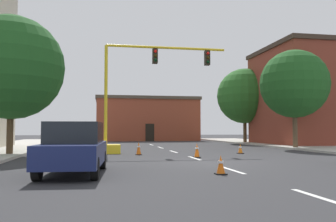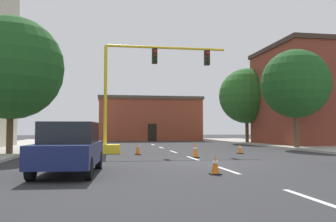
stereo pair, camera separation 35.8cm
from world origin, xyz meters
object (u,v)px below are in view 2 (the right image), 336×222
object	(u,v)px
traffic_cone_roadside_a	(138,148)
tree_right_far	(247,96)
tree_left_near	(11,68)
tree_right_mid	(295,84)
sedan_navy_near_left	(69,147)
traffic_cone_roadside_c	(195,150)
traffic_cone_roadside_d	(215,165)
traffic_signal_gantry	(123,118)
traffic_cone_roadside_b	(240,149)

from	to	relation	value
traffic_cone_roadside_a	tree_right_far	bearing A→B (deg)	49.67
tree_left_near	tree_right_mid	bearing A→B (deg)	10.77
sedan_navy_near_left	traffic_cone_roadside_c	world-z (taller)	sedan_navy_near_left
tree_left_near	traffic_cone_roadside_d	bearing A→B (deg)	-47.91
traffic_signal_gantry	traffic_cone_roadside_d	bearing A→B (deg)	-76.82
traffic_cone_roadside_c	tree_right_mid	bearing A→B (deg)	34.64
tree_right_mid	traffic_cone_roadside_a	xyz separation A→B (m)	(-12.29, -3.99, -4.58)
tree_right_far	traffic_cone_roadside_c	xyz separation A→B (m)	(-10.05, -17.73, -4.68)
traffic_signal_gantry	tree_right_far	distance (m)	19.64
tree_left_near	traffic_cone_roadside_b	distance (m)	14.27
tree_right_mid	tree_right_far	xyz separation A→B (m)	(0.61, 11.21, 0.11)
sedan_navy_near_left	traffic_cone_roadside_c	size ratio (longest dim) A/B	5.99
tree_right_far	sedan_navy_near_left	xyz separation A→B (m)	(-15.92, -23.85, -4.17)
traffic_cone_roadside_b	traffic_cone_roadside_c	world-z (taller)	traffic_cone_roadside_c
traffic_signal_gantry	traffic_cone_roadside_c	bearing A→B (deg)	-47.21
sedan_navy_near_left	traffic_cone_roadside_b	world-z (taller)	sedan_navy_near_left
traffic_signal_gantry	tree_right_far	world-z (taller)	tree_right_far
traffic_cone_roadside_c	traffic_cone_roadside_d	xyz separation A→B (m)	(-1.09, -7.11, -0.07)
traffic_cone_roadside_c	traffic_signal_gantry	bearing A→B (deg)	132.79
traffic_signal_gantry	tree_left_near	size ratio (longest dim) A/B	1.09
tree_right_mid	traffic_cone_roadside_d	distance (m)	17.83
sedan_navy_near_left	traffic_cone_roadside_a	size ratio (longest dim) A/B	6.06
tree_left_near	sedan_navy_near_left	distance (m)	10.68
tree_right_far	traffic_cone_roadside_d	size ratio (longest dim) A/B	12.52
traffic_cone_roadside_b	traffic_cone_roadside_d	world-z (taller)	traffic_cone_roadside_d
sedan_navy_near_left	traffic_cone_roadside_b	bearing A→B (deg)	42.74
traffic_cone_roadside_c	traffic_cone_roadside_d	size ratio (longest dim) A/B	1.21
traffic_cone_roadside_a	traffic_cone_roadside_c	distance (m)	3.82
tree_left_near	traffic_cone_roadside_a	size ratio (longest dim) A/B	10.40
traffic_signal_gantry	traffic_cone_roadside_c	xyz separation A→B (m)	(3.69, -3.98, -1.84)
tree_right_far	traffic_cone_roadside_b	xyz separation A→B (m)	(-6.62, -15.25, -4.76)
sedan_navy_near_left	traffic_cone_roadside_b	size ratio (longest dim) A/B	7.65
tree_right_mid	traffic_signal_gantry	bearing A→B (deg)	-169.05
traffic_cone_roadside_c	traffic_cone_roadside_b	bearing A→B (deg)	35.87
traffic_signal_gantry	tree_right_far	bearing A→B (deg)	45.03
traffic_signal_gantry	traffic_cone_roadside_a	distance (m)	2.49
sedan_navy_near_left	traffic_cone_roadside_c	bearing A→B (deg)	46.16
traffic_signal_gantry	sedan_navy_near_left	size ratio (longest dim) A/B	1.86
tree_right_far	tree_left_near	bearing A→B (deg)	-143.42
traffic_cone_roadside_a	tree_left_near	bearing A→B (deg)	177.78
tree_right_far	traffic_cone_roadside_c	world-z (taller)	tree_right_far
tree_right_far	traffic_cone_roadside_a	bearing A→B (deg)	-130.33
tree_right_mid	traffic_cone_roadside_b	xyz separation A→B (m)	(-6.02, -4.05, -4.65)
traffic_signal_gantry	traffic_cone_roadside_d	xyz separation A→B (m)	(2.60, -11.09, -1.90)
tree_left_near	tree_right_far	distance (m)	25.02
traffic_signal_gantry	traffic_cone_roadside_b	xyz separation A→B (m)	(7.11, -1.51, -1.92)
traffic_cone_roadside_b	traffic_cone_roadside_d	bearing A→B (deg)	-115.21
tree_right_mid	traffic_cone_roadside_d	xyz separation A→B (m)	(-10.53, -13.63, -4.64)
traffic_signal_gantry	tree_right_mid	size ratio (longest dim) A/B	1.14
traffic_cone_roadside_a	traffic_cone_roadside_d	bearing A→B (deg)	-79.64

